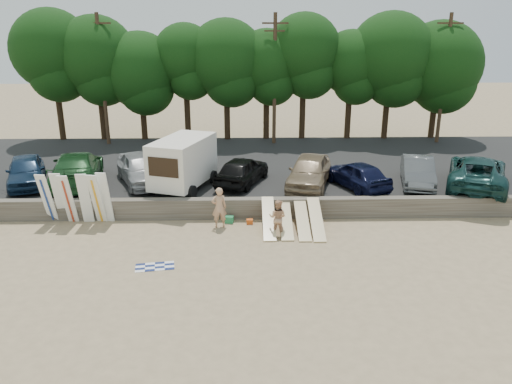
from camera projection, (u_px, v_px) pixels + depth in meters
ground at (248, 244)px, 21.49m from camera, size 120.00×120.00×0.00m
seawall at (248, 208)px, 24.17m from camera, size 44.00×0.50×1.00m
parking_lot at (247, 168)px, 31.32m from camera, size 44.00×14.50×0.70m
treeline at (253, 59)px, 36.01m from camera, size 33.98×6.34×9.39m
utility_poles at (275, 77)px, 34.93m from camera, size 25.80×0.26×9.00m
box_trailer at (183, 161)px, 25.91m from camera, size 3.43×4.68×2.69m
car_0 at (26, 171)px, 26.71m from camera, size 3.42×5.03×1.59m
car_1 at (77, 168)px, 26.83m from camera, size 3.75×6.52×1.78m
car_2 at (141, 169)px, 26.98m from camera, size 3.80×5.32×1.68m
car_3 at (242, 170)px, 26.97m from camera, size 3.32×4.81×1.52m
car_4 at (309, 171)px, 26.48m from camera, size 3.26×5.33×1.70m
car_5 at (357, 175)px, 26.33m from camera, size 3.30×4.58×1.45m
car_6 at (418, 172)px, 26.79m from camera, size 2.58×4.74×1.48m
car_7 at (477, 172)px, 26.38m from camera, size 5.04×6.67×1.68m
surfboard_upright_0 at (47, 198)px, 23.25m from camera, size 0.62×0.82×2.52m
surfboard_upright_1 at (60, 197)px, 23.38m from camera, size 0.52×0.73×2.53m
surfboard_upright_2 at (68, 199)px, 23.17m from camera, size 0.56×0.84×2.51m
surfboard_upright_3 at (85, 199)px, 23.19m from camera, size 0.52×0.66×2.55m
surfboard_upright_4 at (97, 199)px, 23.20m from camera, size 0.62×0.84×2.52m
surfboard_upright_5 at (105, 197)px, 23.31m from camera, size 0.58×0.63×2.56m
surfboard_low_0 at (269, 218)px, 22.80m from camera, size 0.56×2.84×1.11m
surfboard_low_1 at (286, 219)px, 22.88m from camera, size 0.56×2.88×0.98m
surfboard_low_2 at (302, 219)px, 22.79m from camera, size 0.56×2.87×1.00m
surfboard_low_3 at (316, 219)px, 22.71m from camera, size 0.56×2.84×1.11m
beachgoer_a at (219, 207)px, 22.95m from camera, size 0.78×0.59×1.93m
beachgoer_b at (278, 218)px, 22.13m from camera, size 0.97×0.86×1.65m
cooler at (229, 219)px, 23.70m from camera, size 0.42×0.35×0.32m
gear_bag at (250, 222)px, 23.58m from camera, size 0.30×0.25×0.22m
beach_towel at (155, 267)px, 19.45m from camera, size 1.72×1.72×0.00m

